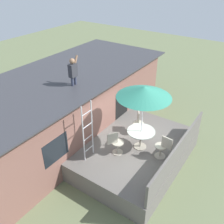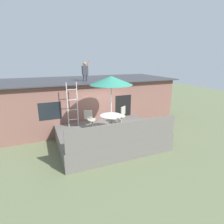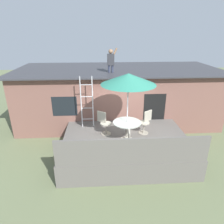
{
  "view_description": "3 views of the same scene",
  "coord_description": "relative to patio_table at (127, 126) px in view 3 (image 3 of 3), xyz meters",
  "views": [
    {
      "loc": [
        -6.72,
        -3.51,
        6.87
      ],
      "look_at": [
        -0.24,
        0.93,
        2.09
      ],
      "focal_mm": 39.72,
      "sensor_mm": 36.0,
      "label": 1
    },
    {
      "loc": [
        -3.04,
        -7.56,
        4.04
      ],
      "look_at": [
        0.31,
        0.42,
        1.5
      ],
      "focal_mm": 28.99,
      "sensor_mm": 36.0,
      "label": 2
    },
    {
      "loc": [
        -0.95,
        -6.81,
        4.64
      ],
      "look_at": [
        -0.46,
        1.14,
        1.41
      ],
      "focal_mm": 32.05,
      "sensor_mm": 36.0,
      "label": 3
    }
  ],
  "objects": [
    {
      "name": "person_figure",
      "position": [
        -0.43,
        2.75,
        2.07
      ],
      "size": [
        0.47,
        0.2,
        1.11
      ],
      "color": "#33384C",
      "rests_on": "house"
    },
    {
      "name": "patio_table",
      "position": [
        0.0,
        0.0,
        0.0
      ],
      "size": [
        1.04,
        1.04,
        0.74
      ],
      "color": "#A59E8C",
      "rests_on": "deck"
    },
    {
      "name": "step_ladder",
      "position": [
        -1.52,
        1.27,
        0.51
      ],
      "size": [
        0.52,
        0.04,
        2.2
      ],
      "color": "silver",
      "rests_on": "deck"
    },
    {
      "name": "patio_chair_left",
      "position": [
        -0.82,
        0.57,
        -0.13
      ],
      "size": [
        0.56,
        0.47,
        0.92
      ],
      "rotation": [
        0.0,
        0.0,
        -0.61
      ],
      "color": "#A59E8C",
      "rests_on": "deck"
    },
    {
      "name": "patio_umbrella",
      "position": [
        0.0,
        0.0,
        1.76
      ],
      "size": [
        1.9,
        1.9,
        2.54
      ],
      "color": "silver",
      "rests_on": "deck"
    },
    {
      "name": "ground_plane",
      "position": [
        -0.01,
        0.2,
        -1.39
      ],
      "size": [
        40.0,
        40.0,
        0.0
      ],
      "primitive_type": "plane",
      "color": "#66704C"
    },
    {
      "name": "patio_chair_right",
      "position": [
        0.82,
        0.56,
        -0.13
      ],
      "size": [
        0.56,
        0.46,
        0.92
      ],
      "rotation": [
        0.0,
        0.0,
        -2.54
      ],
      "color": "#A59E8C",
      "rests_on": "deck"
    },
    {
      "name": "deck_railing",
      "position": [
        -0.01,
        -1.48,
        -0.14
      ],
      "size": [
        4.74,
        0.08,
        0.9
      ],
      "primitive_type": "cube",
      "color": "#605B56",
      "rests_on": "deck"
    },
    {
      "name": "deck",
      "position": [
        -0.01,
        0.2,
        -0.99
      ],
      "size": [
        4.84,
        3.47,
        0.8
      ],
      "primitive_type": "cube",
      "color": "#605B56",
      "rests_on": "ground"
    },
    {
      "name": "patio_chair_near",
      "position": [
        -0.06,
        -0.93,
        -0.13
      ],
      "size": [
        0.44,
        0.62,
        0.92
      ],
      "rotation": [
        0.0,
        0.0,
        1.5
      ],
      "color": "#A59E8C",
      "rests_on": "deck"
    },
    {
      "name": "house",
      "position": [
        -0.01,
        3.8,
        0.04
      ],
      "size": [
        10.5,
        4.5,
        2.85
      ],
      "color": "brown",
      "rests_on": "ground"
    }
  ]
}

